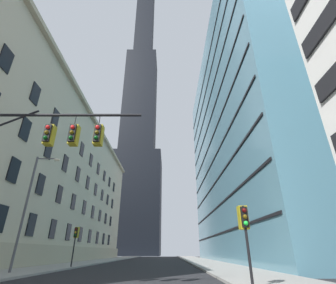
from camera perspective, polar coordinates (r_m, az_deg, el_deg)
station_building at (r=43.64m, az=-30.33°, el=-7.02°), size 15.98×69.23×24.61m
dark_skyscraper at (r=119.89m, az=-7.16°, el=4.15°), size 22.58×22.58×200.11m
glass_office_midrise at (r=48.61m, az=19.98°, el=0.58°), size 17.81×49.21×42.08m
traffic_signal_mast at (r=12.92m, az=-29.49°, el=-1.23°), size 8.90×0.63×7.87m
traffic_light_near_right at (r=11.99m, az=17.43°, el=-17.62°), size 0.40×0.63×3.30m
traffic_light_far_left at (r=28.04m, az=-21.41°, el=-19.90°), size 0.40×0.63×3.67m
street_lamppost at (r=22.29m, az=-30.29°, el=-11.81°), size 2.06×0.32×8.71m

